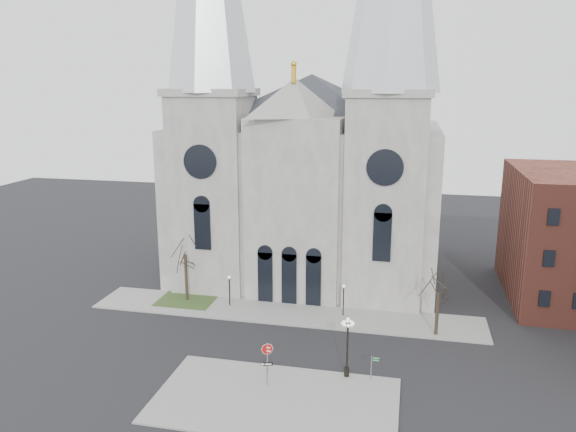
% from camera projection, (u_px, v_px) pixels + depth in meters
% --- Properties ---
extents(ground, '(160.00, 160.00, 0.00)m').
position_uv_depth(ground, '(255.00, 364.00, 46.99)').
color(ground, black).
rests_on(ground, ground).
extents(sidewalk_near, '(18.00, 10.00, 0.14)m').
position_uv_depth(sidewalk_near, '(275.00, 400.00, 41.60)').
color(sidewalk_near, gray).
rests_on(sidewalk_near, ground).
extents(sidewalk_far, '(40.00, 6.00, 0.14)m').
position_uv_depth(sidewalk_far, '(284.00, 313.00, 57.43)').
color(sidewalk_far, gray).
rests_on(sidewalk_far, ground).
extents(grass_patch, '(6.00, 5.00, 0.18)m').
position_uv_depth(grass_patch, '(187.00, 300.00, 60.69)').
color(grass_patch, '#2F431D').
rests_on(grass_patch, ground).
extents(cathedral, '(33.00, 26.66, 54.00)m').
position_uv_depth(cathedral, '(307.00, 123.00, 64.43)').
color(cathedral, gray).
rests_on(cathedral, ground).
extents(tree_left, '(3.20, 3.20, 7.50)m').
position_uv_depth(tree_left, '(185.00, 251.00, 59.42)').
color(tree_left, black).
rests_on(tree_left, ground).
extents(tree_right, '(3.20, 3.20, 6.00)m').
position_uv_depth(tree_right, '(439.00, 290.00, 51.35)').
color(tree_right, black).
rests_on(tree_right, ground).
extents(ped_lamp_left, '(0.32, 0.32, 3.26)m').
position_uv_depth(ped_lamp_left, '(229.00, 286.00, 58.64)').
color(ped_lamp_left, black).
rests_on(ped_lamp_left, sidewalk_far).
extents(ped_lamp_right, '(0.32, 0.32, 3.26)m').
position_uv_depth(ped_lamp_right, '(344.00, 295.00, 56.12)').
color(ped_lamp_right, black).
rests_on(ped_lamp_right, sidewalk_far).
extents(stop_sign, '(0.97, 0.10, 2.70)m').
position_uv_depth(stop_sign, '(267.00, 352.00, 44.71)').
color(stop_sign, slate).
rests_on(stop_sign, sidewalk_near).
extents(globe_lamp, '(1.27, 1.27, 5.02)m').
position_uv_depth(globe_lamp, '(348.00, 340.00, 44.12)').
color(globe_lamp, black).
rests_on(globe_lamp, sidewalk_near).
extents(one_way_sign, '(0.88, 0.26, 2.06)m').
position_uv_depth(one_way_sign, '(267.00, 369.00, 43.16)').
color(one_way_sign, slate).
rests_on(one_way_sign, sidewalk_near).
extents(street_name_sign, '(0.67, 0.11, 2.09)m').
position_uv_depth(street_name_sign, '(372.00, 366.00, 43.92)').
color(street_name_sign, slate).
rests_on(street_name_sign, sidewalk_near).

